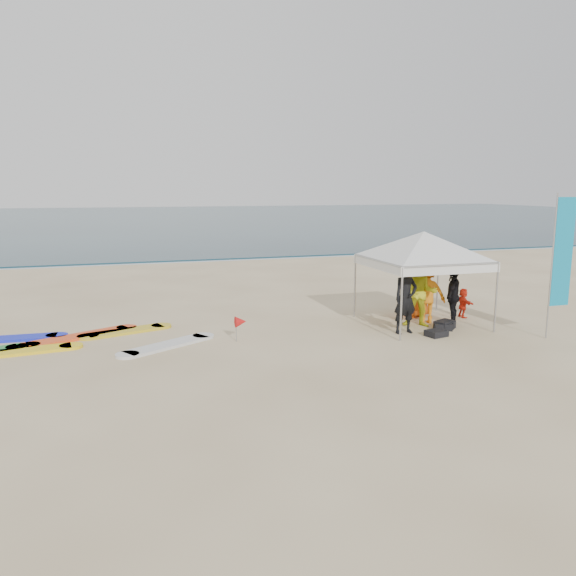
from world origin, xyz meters
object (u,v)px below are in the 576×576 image
(surfboard_spread, at_px, (64,342))
(feather_flag, at_px, (562,254))
(person_orange_a, at_px, (427,293))
(person_seated, at_px, (463,303))
(person_black_a, at_px, (405,298))
(person_yellow, at_px, (420,293))
(person_black_b, at_px, (453,296))
(person_orange_b, at_px, (417,285))
(marker_pennant, at_px, (241,322))
(canopy_tent, at_px, (424,232))

(surfboard_spread, bearing_deg, feather_flag, -14.76)
(person_orange_a, height_order, person_seated, person_orange_a)
(person_black_a, xyz_separation_m, person_orange_a, (1.14, 0.84, -0.06))
(person_yellow, bearing_deg, feather_flag, -12.29)
(person_seated, bearing_deg, person_black_b, 133.99)
(person_black_b, height_order, person_orange_b, person_orange_b)
(person_orange_a, distance_m, feather_flag, 3.56)
(feather_flag, bearing_deg, person_orange_a, 133.84)
(person_black_a, height_order, person_black_b, person_black_a)
(marker_pennant, bearing_deg, canopy_tent, 2.58)
(person_orange_b, relative_size, person_seated, 2.23)
(person_seated, relative_size, canopy_tent, 0.22)
(person_black_b, distance_m, surfboard_spread, 10.32)
(person_black_b, bearing_deg, person_orange_a, -71.72)
(marker_pennant, distance_m, surfboard_spread, 4.36)
(person_orange_a, bearing_deg, surfboard_spread, 8.26)
(person_yellow, bearing_deg, person_orange_a, 64.82)
(person_yellow, bearing_deg, surfboard_spread, -161.61)
(person_black_a, height_order, person_orange_b, person_orange_b)
(person_seated, bearing_deg, surfboard_spread, 93.26)
(person_orange_a, relative_size, feather_flag, 0.48)
(person_black_a, distance_m, person_orange_a, 1.42)
(person_black_a, bearing_deg, person_seated, 16.80)
(marker_pennant, xyz_separation_m, surfboard_spread, (-4.20, 1.08, -0.46))
(person_yellow, height_order, canopy_tent, canopy_tent)
(person_orange_a, height_order, surfboard_spread, person_orange_a)
(canopy_tent, bearing_deg, marker_pennant, -177.42)
(surfboard_spread, bearing_deg, person_yellow, -6.67)
(person_black_b, relative_size, person_orange_b, 0.82)
(person_black_b, distance_m, marker_pennant, 6.05)
(person_black_a, xyz_separation_m, feather_flag, (3.44, -1.55, 1.22))
(person_yellow, xyz_separation_m, person_black_b, (1.03, -0.01, -0.14))
(person_black_b, relative_size, marker_pennant, 2.49)
(feather_flag, bearing_deg, surfboard_spread, 165.24)
(person_black_b, bearing_deg, person_orange_b, -105.59)
(person_black_b, xyz_separation_m, person_seated, (0.77, 0.60, -0.36))
(person_black_a, distance_m, feather_flag, 3.97)
(person_orange_a, distance_m, person_orange_b, 0.71)
(marker_pennant, bearing_deg, person_seated, 5.04)
(person_orange_a, xyz_separation_m, marker_pennant, (-5.41, -0.34, -0.37))
(person_black_a, distance_m, person_yellow, 0.90)
(person_yellow, distance_m, surfboard_spread, 9.32)
(canopy_tent, distance_m, marker_pennant, 5.59)
(person_orange_a, distance_m, person_seated, 1.48)
(person_orange_b, bearing_deg, person_yellow, 58.31)
(person_black_a, relative_size, marker_pennant, 2.90)
(canopy_tent, bearing_deg, person_orange_b, 68.24)
(person_seated, height_order, canopy_tent, canopy_tent)
(person_orange_b, xyz_separation_m, person_seated, (1.30, -0.43, -0.53))
(person_yellow, xyz_separation_m, marker_pennant, (-5.01, -0.01, -0.44))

